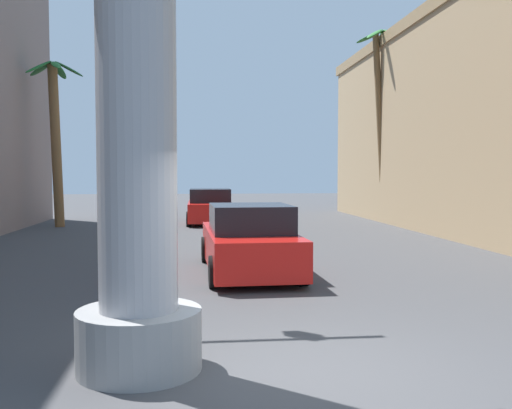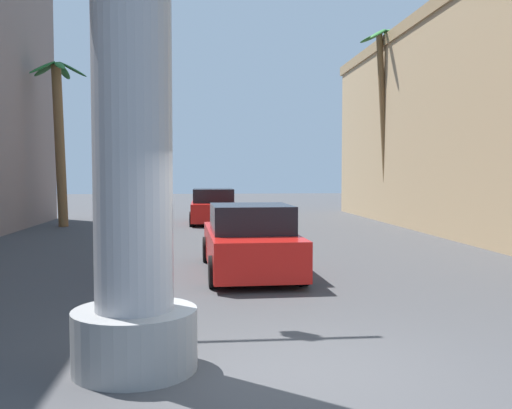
{
  "view_description": "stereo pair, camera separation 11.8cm",
  "coord_description": "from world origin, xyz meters",
  "views": [
    {
      "loc": [
        -1.26,
        -6.13,
        2.25
      ],
      "look_at": [
        0.0,
        5.32,
        1.62
      ],
      "focal_mm": 40.0,
      "sensor_mm": 36.0,
      "label": 1
    },
    {
      "loc": [
        -1.14,
        -6.14,
        2.25
      ],
      "look_at": [
        0.0,
        5.32,
        1.62
      ],
      "focal_mm": 40.0,
      "sensor_mm": 36.0,
      "label": 2
    }
  ],
  "objects": [
    {
      "name": "ground_plane",
      "position": [
        0.0,
        10.0,
        0.0
      ],
      "size": [
        93.92,
        93.92,
        0.0
      ],
      "primitive_type": "plane",
      "color": "#424244"
    },
    {
      "name": "palm_tree_far_left",
      "position": [
        -6.98,
        18.54,
        4.03
      ],
      "size": [
        2.4,
        2.47,
        6.94
      ],
      "color": "brown",
      "rests_on": "ground"
    },
    {
      "name": "palm_tree_far_right",
      "position": [
        7.28,
        19.29,
        5.51
      ],
      "size": [
        2.39,
        2.53,
        8.76
      ],
      "color": "brown",
      "rests_on": "ground"
    },
    {
      "name": "car_far",
      "position": [
        -0.52,
        19.5,
        0.74
      ],
      "size": [
        2.09,
        4.42,
        1.56
      ],
      "color": "black",
      "rests_on": "ground"
    },
    {
      "name": "car_lead",
      "position": [
        -0.02,
        6.57,
        0.7
      ],
      "size": [
        2.09,
        4.79,
        1.56
      ],
      "color": "black",
      "rests_on": "ground"
    }
  ]
}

